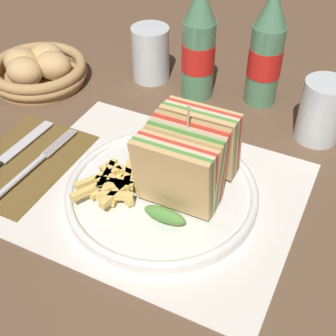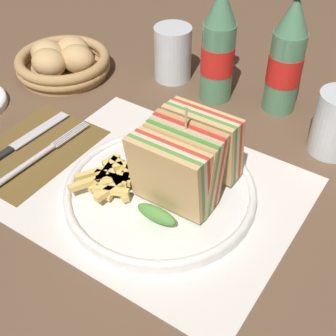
# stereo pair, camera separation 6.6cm
# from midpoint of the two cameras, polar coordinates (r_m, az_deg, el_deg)

# --- Properties ---
(ground_plane) EXTENTS (4.00, 4.00, 0.00)m
(ground_plane) POSITION_cam_midpoint_polar(r_m,az_deg,el_deg) (0.69, 0.55, -2.10)
(ground_plane) COLOR brown
(placemat) EXTENTS (0.41, 0.33, 0.00)m
(placemat) POSITION_cam_midpoint_polar(r_m,az_deg,el_deg) (0.68, 1.16, -2.93)
(placemat) COLOR silver
(placemat) RESTS_ON ground_plane
(plate_main) EXTENTS (0.28, 0.28, 0.02)m
(plate_main) POSITION_cam_midpoint_polar(r_m,az_deg,el_deg) (0.67, 1.88, -2.99)
(plate_main) COLOR white
(plate_main) RESTS_ON ground_plane
(club_sandwich) EXTENTS (0.11, 0.16, 0.14)m
(club_sandwich) POSITION_cam_midpoint_polar(r_m,az_deg,el_deg) (0.63, 5.12, 0.62)
(club_sandwich) COLOR tan
(club_sandwich) RESTS_ON plate_main
(fries_pile) EXTENTS (0.09, 0.11, 0.02)m
(fries_pile) POSITION_cam_midpoint_polar(r_m,az_deg,el_deg) (0.66, -4.00, -1.30)
(fries_pile) COLOR #E5C166
(fries_pile) RESTS_ON plate_main
(napkin) EXTENTS (0.15, 0.21, 0.00)m
(napkin) POSITION_cam_midpoint_polar(r_m,az_deg,el_deg) (0.77, -13.76, 2.13)
(napkin) COLOR brown
(napkin) RESTS_ON ground_plane
(fork) EXTENTS (0.02, 0.19, 0.01)m
(fork) POSITION_cam_midpoint_polar(r_m,az_deg,el_deg) (0.75, -13.43, 1.09)
(fork) COLOR silver
(fork) RESTS_ON napkin
(knife) EXTENTS (0.02, 0.20, 0.00)m
(knife) POSITION_cam_midpoint_polar(r_m,az_deg,el_deg) (0.79, -15.29, 2.91)
(knife) COLOR black
(knife) RESTS_ON napkin
(coke_bottle_near) EXTENTS (0.06, 0.06, 0.23)m
(coke_bottle_near) POSITION_cam_midpoint_polar(r_m,az_deg,el_deg) (0.84, 8.47, 14.18)
(coke_bottle_near) COLOR #4C7F5B
(coke_bottle_near) RESTS_ON ground_plane
(coke_bottle_far) EXTENTS (0.06, 0.06, 0.23)m
(coke_bottle_far) POSITION_cam_midpoint_polar(r_m,az_deg,el_deg) (0.83, 16.54, 12.69)
(coke_bottle_far) COLOR #4C7F5B
(coke_bottle_far) RESTS_ON ground_plane
(glass_near) EXTENTS (0.07, 0.07, 0.10)m
(glass_near) POSITION_cam_midpoint_polar(r_m,az_deg,el_deg) (0.78, 22.03, 4.55)
(glass_near) COLOR silver
(glass_near) RESTS_ON ground_plane
(glass_far) EXTENTS (0.07, 0.07, 0.10)m
(glass_far) POSITION_cam_midpoint_polar(r_m,az_deg,el_deg) (0.92, 2.69, 13.34)
(glass_far) COLOR silver
(glass_far) RESTS_ON ground_plane
(bread_basket) EXTENTS (0.19, 0.19, 0.06)m
(bread_basket) POSITION_cam_midpoint_polar(r_m,az_deg,el_deg) (0.96, -10.76, 12.61)
(bread_basket) COLOR #AD8451
(bread_basket) RESTS_ON ground_plane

